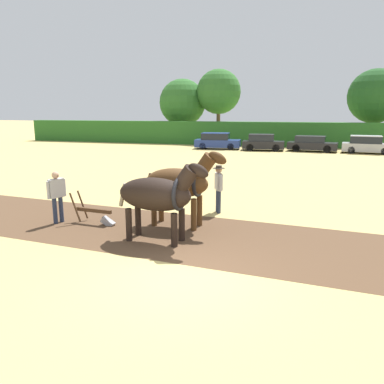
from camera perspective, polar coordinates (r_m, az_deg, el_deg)
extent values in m
plane|color=tan|center=(8.67, -1.41, -12.67)|extent=(240.00, 240.00, 0.00)
cube|color=brown|center=(14.27, -22.01, -3.51)|extent=(32.80, 6.42, 0.01)
cube|color=#286023|center=(40.95, 13.71, 8.53)|extent=(61.64, 1.49, 2.55)
cylinder|color=brown|center=(47.22, -1.45, 9.68)|extent=(0.44, 0.44, 3.15)
sphere|color=#2D6628|center=(47.18, -1.47, 13.48)|extent=(5.66, 5.66, 5.66)
cylinder|color=brown|center=(45.60, 4.02, 10.40)|extent=(0.44, 0.44, 4.48)
sphere|color=#2D6628|center=(45.64, 4.09, 15.01)|extent=(5.18, 5.18, 5.18)
cylinder|color=brown|center=(44.92, 25.77, 8.69)|extent=(0.44, 0.44, 3.66)
sphere|color=#1E4C1E|center=(44.91, 26.17, 12.98)|extent=(5.64, 5.64, 5.64)
ellipsoid|color=black|center=(10.55, -5.71, -0.34)|extent=(2.24, 1.13, 0.94)
cylinder|color=black|center=(10.73, -1.57, -5.00)|extent=(0.18, 0.18, 0.95)
cylinder|color=black|center=(10.26, -2.73, -5.83)|extent=(0.18, 0.18, 0.95)
cylinder|color=black|center=(11.33, -8.21, -4.19)|extent=(0.18, 0.18, 0.95)
cylinder|color=black|center=(10.88, -9.59, -4.93)|extent=(0.18, 0.18, 0.95)
cylinder|color=black|center=(10.08, -1.06, 1.88)|extent=(0.81, 0.49, 0.86)
ellipsoid|color=black|center=(9.90, 0.97, 3.29)|extent=(0.69, 0.30, 0.54)
cube|color=gray|center=(9.99, -0.17, 2.95)|extent=(0.39, 0.11, 0.52)
cylinder|color=gray|center=(11.07, -10.49, -0.41)|extent=(0.30, 0.14, 0.71)
torus|color=black|center=(10.22, -1.90, -0.26)|extent=(0.17, 0.95, 0.95)
ellipsoid|color=#513319|center=(11.92, -2.38, 1.43)|extent=(2.18, 1.11, 0.92)
cylinder|color=#513319|center=(12.12, 1.15, -2.83)|extent=(0.18, 0.18, 1.01)
cylinder|color=#513319|center=(11.64, 0.26, -3.47)|extent=(0.18, 0.18, 1.01)
cylinder|color=#513319|center=(12.64, -4.73, -2.24)|extent=(0.18, 0.18, 1.01)
cylinder|color=#513319|center=(12.17, -5.82, -2.83)|extent=(0.18, 0.18, 1.01)
cylinder|color=#513319|center=(11.51, 1.72, 3.72)|extent=(0.89, 0.49, 0.97)
ellipsoid|color=#513319|center=(11.33, 3.91, 5.21)|extent=(0.69, 0.30, 0.54)
cube|color=black|center=(11.42, 2.69, 4.64)|extent=(0.46, 0.11, 0.61)
cylinder|color=black|center=(12.36, -6.66, 1.29)|extent=(0.30, 0.14, 0.71)
torus|color=black|center=(11.64, 0.97, 1.54)|extent=(0.17, 0.94, 0.94)
cube|color=#4C331E|center=(12.76, -14.73, -2.72)|extent=(1.32, 0.19, 0.12)
cube|color=#939399|center=(12.56, -12.69, -4.51)|extent=(0.49, 0.23, 0.39)
cylinder|color=#4C331E|center=(13.23, -16.34, -1.84)|extent=(0.40, 0.09, 0.96)
cylinder|color=#4C331E|center=(12.93, -17.40, -2.23)|extent=(0.40, 0.09, 0.96)
cylinder|color=#28334C|center=(13.27, -19.32, -2.51)|extent=(0.14, 0.14, 0.87)
cylinder|color=#28334C|center=(13.15, -20.16, -2.70)|extent=(0.14, 0.14, 0.87)
cube|color=#B7B7BC|center=(13.05, -19.97, 0.56)|extent=(0.37, 0.55, 0.62)
sphere|color=tan|center=(12.97, -20.11, 2.43)|extent=(0.24, 0.24, 0.24)
cylinder|color=#B7B7BC|center=(13.21, -18.86, 0.68)|extent=(0.09, 0.09, 0.58)
cylinder|color=#B7B7BC|center=(12.90, -21.09, 0.25)|extent=(0.09, 0.09, 0.58)
cylinder|color=#28334C|center=(13.85, 3.93, -1.28)|extent=(0.14, 0.14, 0.85)
cylinder|color=#28334C|center=(13.64, 4.12, -1.50)|extent=(0.14, 0.14, 0.85)
cube|color=#B7B7BC|center=(13.60, 4.07, 1.59)|extent=(0.39, 0.53, 0.60)
sphere|color=tan|center=(13.52, 4.10, 3.35)|extent=(0.23, 0.23, 0.23)
cylinder|color=#B7B7BC|center=(13.88, 3.82, 1.72)|extent=(0.09, 0.09, 0.57)
cylinder|color=#B7B7BC|center=(13.32, 4.34, 1.27)|extent=(0.09, 0.09, 0.57)
cylinder|color=#42382D|center=(13.51, 4.10, 3.64)|extent=(0.44, 0.44, 0.02)
cylinder|color=#42382D|center=(13.51, 4.11, 3.85)|extent=(0.22, 0.22, 0.10)
cube|color=navy|center=(37.34, 3.93, 7.40)|extent=(4.55, 2.16, 0.73)
cube|color=black|center=(37.32, 3.60, 8.44)|extent=(2.78, 1.82, 0.61)
cube|color=navy|center=(37.30, 3.61, 8.96)|extent=(2.78, 1.82, 0.06)
cylinder|color=black|center=(37.97, 6.14, 7.10)|extent=(0.66, 0.28, 0.65)
cylinder|color=black|center=(36.43, 5.89, 6.90)|extent=(0.66, 0.28, 0.65)
cylinder|color=black|center=(38.33, 2.05, 7.21)|extent=(0.66, 0.28, 0.65)
cylinder|color=black|center=(36.82, 1.63, 7.01)|extent=(0.66, 0.28, 0.65)
cube|color=black|center=(36.48, 10.80, 7.09)|extent=(3.97, 2.06, 0.71)
cube|color=black|center=(36.44, 10.54, 8.11)|extent=(2.42, 1.77, 0.58)
cube|color=black|center=(36.42, 10.56, 8.61)|extent=(2.42, 1.77, 0.06)
cylinder|color=black|center=(37.25, 12.69, 6.80)|extent=(0.68, 0.27, 0.66)
cylinder|color=black|center=(35.68, 12.66, 6.57)|extent=(0.68, 0.27, 0.66)
cylinder|color=black|center=(37.35, 9.00, 6.96)|extent=(0.68, 0.27, 0.66)
cylinder|color=black|center=(35.78, 8.81, 6.74)|extent=(0.68, 0.27, 0.66)
cube|color=black|center=(36.67, 17.88, 6.71)|extent=(4.56, 2.31, 0.65)
cube|color=black|center=(36.65, 17.59, 7.65)|extent=(2.80, 1.93, 0.52)
cube|color=black|center=(36.63, 17.62, 8.10)|extent=(2.80, 1.93, 0.06)
cylinder|color=black|center=(37.39, 20.07, 6.39)|extent=(0.70, 0.29, 0.68)
cylinder|color=black|center=(35.78, 19.90, 6.17)|extent=(0.70, 0.29, 0.68)
cylinder|color=black|center=(37.64, 15.92, 6.69)|extent=(0.70, 0.29, 0.68)
cylinder|color=black|center=(36.04, 15.57, 6.49)|extent=(0.70, 0.29, 0.68)
cube|color=#A8A8B2|center=(36.74, 25.21, 6.18)|extent=(4.41, 2.20, 0.72)
cube|color=black|center=(36.68, 24.97, 7.23)|extent=(2.70, 1.85, 0.61)
cube|color=#A8A8B2|center=(36.66, 25.02, 7.75)|extent=(2.70, 1.85, 0.06)
cylinder|color=black|center=(37.60, 27.16, 5.77)|extent=(0.64, 0.28, 0.62)
cylinder|color=black|center=(37.50, 23.13, 6.12)|extent=(0.64, 0.28, 0.62)
cylinder|color=black|center=(35.96, 23.12, 5.90)|extent=(0.64, 0.28, 0.62)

